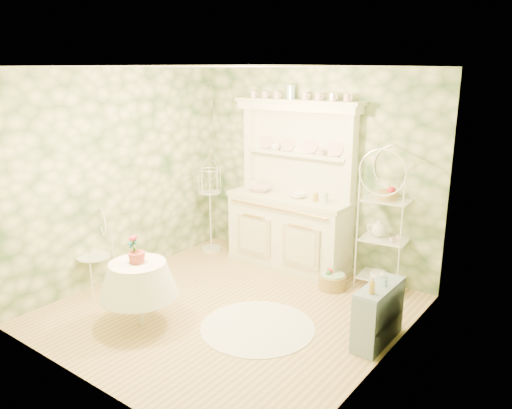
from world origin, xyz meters
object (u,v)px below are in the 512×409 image
Objects in this scene: side_shelf at (378,317)px; cafe_chair at (93,255)px; bakers_rack at (385,223)px; floor_basket at (332,280)px; kitchen_dresser at (289,187)px; round_table at (139,293)px; birdcage_stand at (210,205)px.

side_shelf is 3.45m from cafe_chair.
bakers_rack is 0.96m from floor_basket.
bakers_rack is (1.34, 0.09, -0.29)m from kitchen_dresser.
kitchen_dresser is 2.42× the size of cafe_chair.
side_shelf is at bearing -32.23° from kitchen_dresser.
side_shelf is at bearing 40.67° from cafe_chair.
bakers_rack is at bearing 62.48° from cafe_chair.
side_shelf is at bearing 28.63° from round_table.
round_table is (-1.71, -2.44, -0.49)m from bakers_rack.
side_shelf is 1.72× the size of floor_basket.
cafe_chair is at bearing 168.08° from round_table.
bakers_rack reaches higher than floor_basket.
kitchen_dresser is 1.38m from bakers_rack.
kitchen_dresser reaches higher than floor_basket.
side_shelf is 2.50m from round_table.
bakers_rack reaches higher than side_shelf.
round_table is 0.78× the size of cafe_chair.
birdcage_stand is at bearing 179.62° from bakers_rack.
floor_basket is at bearing 62.23° from cafe_chair.
side_shelf is (0.48, -1.24, -0.58)m from bakers_rack.
birdcage_stand is 3.79× the size of floor_basket.
bakers_rack reaches higher than birdcage_stand.
kitchen_dresser reaches higher than bakers_rack.
kitchen_dresser is at bearing 79.45° from cafe_chair.
birdcage_stand is (-0.93, 2.18, 0.35)m from round_table.
round_table is (-0.36, -2.35, -0.77)m from kitchen_dresser.
round_table is 2.39m from birdcage_stand.
kitchen_dresser is at bearing 81.19° from round_table.
round_table reaches higher than side_shelf.
bakers_rack is 2.31× the size of round_table.
kitchen_dresser is 3.51× the size of side_shelf.
round_table is at bearing -120.86° from floor_basket.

